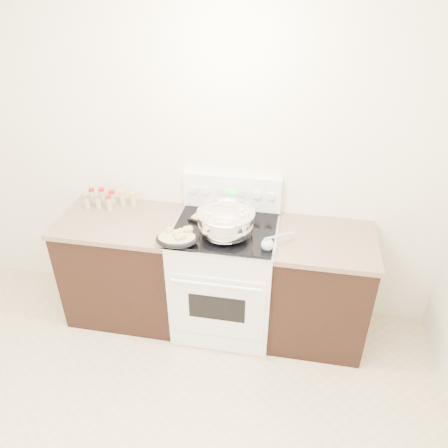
# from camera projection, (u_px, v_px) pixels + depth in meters

# --- Properties ---
(room_shell) EXTENTS (4.10, 3.60, 2.75)m
(room_shell) POSITION_uv_depth(u_px,v_px,m) (69.00, 246.00, 1.67)
(room_shell) COLOR white
(room_shell) RESTS_ON ground
(counter_left) EXTENTS (0.93, 0.67, 0.92)m
(counter_left) POSITION_uv_depth(u_px,v_px,m) (126.00, 266.00, 3.59)
(counter_left) COLOR black
(counter_left) RESTS_ON ground
(counter_right) EXTENTS (0.73, 0.67, 0.92)m
(counter_right) POSITION_uv_depth(u_px,v_px,m) (319.00, 288.00, 3.35)
(counter_right) COLOR black
(counter_right) RESTS_ON ground
(kitchen_range) EXTENTS (0.78, 0.73, 1.22)m
(kitchen_range) POSITION_uv_depth(u_px,v_px,m) (225.00, 275.00, 3.45)
(kitchen_range) COLOR white
(kitchen_range) RESTS_ON ground
(mixing_bowl) EXTENTS (0.54, 0.54, 0.24)m
(mixing_bowl) POSITION_uv_depth(u_px,v_px,m) (226.00, 223.00, 3.07)
(mixing_bowl) COLOR silver
(mixing_bowl) RESTS_ON kitchen_range
(roasting_pan) EXTENTS (0.33, 0.25, 0.11)m
(roasting_pan) POSITION_uv_depth(u_px,v_px,m) (177.00, 238.00, 2.99)
(roasting_pan) COLOR black
(roasting_pan) RESTS_ON kitchen_range
(baking_sheet) EXTENTS (0.42, 0.36, 0.06)m
(baking_sheet) POSITION_uv_depth(u_px,v_px,m) (216.00, 217.00, 3.28)
(baking_sheet) COLOR black
(baking_sheet) RESTS_ON kitchen_range
(wooden_spoon) EXTENTS (0.09, 0.25, 0.04)m
(wooden_spoon) POSITION_uv_depth(u_px,v_px,m) (213.00, 229.00, 3.16)
(wooden_spoon) COLOR tan
(wooden_spoon) RESTS_ON kitchen_range
(blue_ladle) EXTENTS (0.22, 0.23, 0.11)m
(blue_ladle) POSITION_uv_depth(u_px,v_px,m) (269.00, 244.00, 2.96)
(blue_ladle) COLOR #96C0E0
(blue_ladle) RESTS_ON kitchen_range
(spice_jars) EXTENTS (0.39, 0.15, 0.13)m
(spice_jars) POSITION_uv_depth(u_px,v_px,m) (108.00, 199.00, 3.49)
(spice_jars) COLOR #BFB28C
(spice_jars) RESTS_ON counter_left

